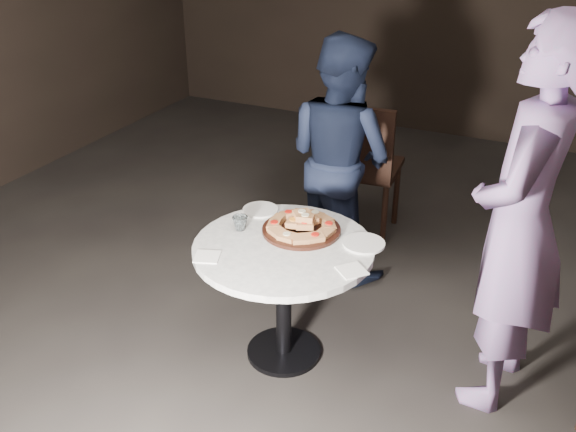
% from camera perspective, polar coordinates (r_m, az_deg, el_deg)
% --- Properties ---
extents(floor, '(7.00, 7.00, 0.00)m').
position_cam_1_polar(floor, '(3.43, 1.59, -11.27)').
color(floor, black).
rests_on(floor, ground).
extents(table, '(1.07, 1.07, 0.64)m').
position_cam_1_polar(table, '(3.07, -0.40, -4.53)').
color(table, black).
rests_on(table, ground).
extents(serving_board, '(0.49, 0.49, 0.02)m').
position_cam_1_polar(serving_board, '(3.12, 1.20, -1.24)').
color(serving_board, black).
rests_on(serving_board, table).
extents(focaccia_pile, '(0.33, 0.34, 0.09)m').
position_cam_1_polar(focaccia_pile, '(3.10, 1.26, -0.65)').
color(focaccia_pile, '#AB7142').
rests_on(focaccia_pile, serving_board).
extents(plate_left, '(0.22, 0.22, 0.01)m').
position_cam_1_polar(plate_left, '(3.32, -2.47, 0.57)').
color(plate_left, white).
rests_on(plate_left, table).
extents(plate_right, '(0.23, 0.23, 0.01)m').
position_cam_1_polar(plate_right, '(3.03, 6.75, -2.43)').
color(plate_right, white).
rests_on(plate_right, table).
extents(water_glass, '(0.09, 0.09, 0.07)m').
position_cam_1_polar(water_glass, '(3.13, -4.28, -0.63)').
color(water_glass, silver).
rests_on(water_glass, table).
extents(napkin_near, '(0.14, 0.14, 0.01)m').
position_cam_1_polar(napkin_near, '(2.93, -7.20, -3.60)').
color(napkin_near, white).
rests_on(napkin_near, table).
extents(napkin_far, '(0.16, 0.16, 0.01)m').
position_cam_1_polar(napkin_far, '(2.82, 5.70, -4.84)').
color(napkin_far, white).
rests_on(napkin_far, table).
extents(chair_far, '(0.48, 0.50, 0.96)m').
position_cam_1_polar(chair_far, '(4.18, 6.55, 4.78)').
color(chair_far, black).
rests_on(chair_far, ground).
extents(diner_navy, '(0.86, 0.78, 1.45)m').
position_cam_1_polar(diner_navy, '(3.78, 4.63, 5.21)').
color(diner_navy, black).
rests_on(diner_navy, ground).
extents(diner_teal, '(0.49, 0.68, 1.76)m').
position_cam_1_polar(diner_teal, '(2.85, 19.95, -0.69)').
color(diner_teal, slate).
rests_on(diner_teal, ground).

